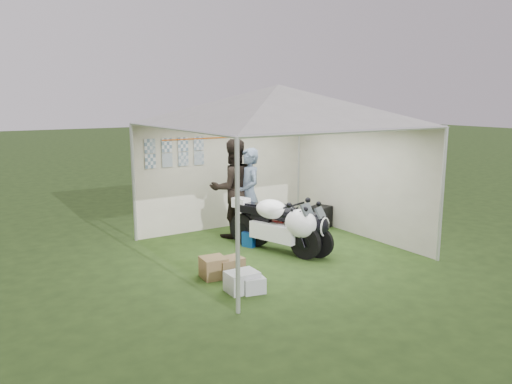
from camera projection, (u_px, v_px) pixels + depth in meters
ground at (277, 250)px, 9.25m from camera, size 80.00×80.00×0.00m
canopy_tent at (277, 109)px, 8.79m from camera, size 5.66×5.66×3.00m
motorcycle_white at (278, 223)px, 8.99m from camera, size 0.88×1.96×0.99m
motorcycle_black at (291, 225)px, 8.99m from camera, size 0.99×1.73×0.91m
paddock_stand at (252, 238)px, 9.51m from camera, size 0.45×0.38×0.29m
person_dark_jacket at (233, 189)px, 9.96m from camera, size 1.05×0.87×1.98m
person_blue_jacket at (249, 194)px, 9.80m from camera, size 0.54×0.73×1.82m
equipment_box at (320, 217)px, 10.79m from camera, size 0.56×0.50×0.47m
crate_0 at (242, 282)px, 7.23m from camera, size 0.46×0.36×0.30m
crate_1 at (213, 267)px, 7.79m from camera, size 0.40×0.40×0.33m
crate_2 at (253, 285)px, 7.20m from camera, size 0.36×0.32×0.23m
crate_3 at (229, 267)px, 7.88m from camera, size 0.46×0.34×0.29m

